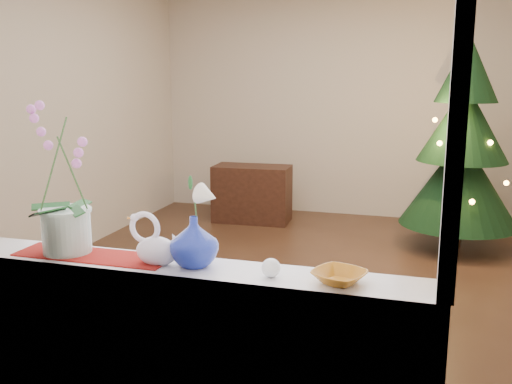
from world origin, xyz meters
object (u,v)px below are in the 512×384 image
Objects in this scene: blue_vase at (194,238)px; swan at (156,240)px; xmas_tree at (462,144)px; paperweight at (271,268)px; side_table at (252,194)px; orchid_pot at (63,179)px; amber_dish at (339,278)px.

swan is at bearing -170.59° from blue_vase.
xmas_tree is (1.39, 3.79, 0.01)m from swan.
paperweight is 0.09× the size of side_table.
xmas_tree reaches higher than orchid_pot.
side_table is at bearing 91.85° from swan.
swan reaches higher than paperweight.
amber_dish is at bearing -2.46° from blue_vase.
blue_vase is 1.45× the size of amber_dish.
swan reaches higher than side_table.
swan is 0.50m from paperweight.
xmas_tree reaches higher than side_table.
amber_dish is (0.60, -0.03, -0.10)m from blue_vase.
swan is 4.04m from xmas_tree.
xmas_tree is at bearing 59.98° from swan.
xmas_tree is (0.63, 3.79, 0.10)m from amber_dish.
xmas_tree is 2.41m from side_table.
xmas_tree is at bearing 63.95° from orchid_pot.
amber_dish is 0.19× the size of side_table.
swan is 0.28× the size of side_table.
paperweight is 4.48m from side_table.
xmas_tree is (1.84, 3.77, -0.21)m from orchid_pot.
orchid_pot is at bearing -116.05° from xmas_tree.
amber_dish is 3.84m from xmas_tree.
swan is 0.76m from amber_dish.
amber_dish is (0.27, 0.01, -0.02)m from paperweight.
swan is at bearing 178.62° from paperweight.
blue_vase is at bearing -78.60° from side_table.
paperweight is at bearing -177.41° from amber_dish.
amber_dish is (1.21, -0.02, -0.31)m from orchid_pot.
swan is at bearing -3.16° from orchid_pot.
orchid_pot reaches higher than paperweight.
swan is 1.02× the size of blue_vase.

